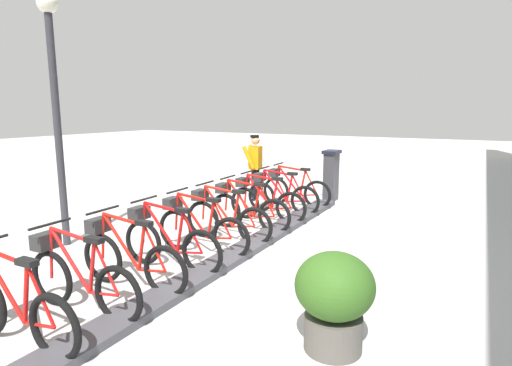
% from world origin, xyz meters
% --- Properties ---
extents(ground_plane, '(60.00, 60.00, 0.00)m').
position_xyz_m(ground_plane, '(0.00, 0.00, 0.00)').
color(ground_plane, beige).
extents(dock_rail_base, '(0.44, 8.36, 0.10)m').
position_xyz_m(dock_rail_base, '(0.00, 0.00, 0.05)').
color(dock_rail_base, '#47474C').
rests_on(dock_rail_base, ground).
extents(payment_kiosk, '(0.36, 0.52, 1.28)m').
position_xyz_m(payment_kiosk, '(0.05, -4.64, 0.67)').
color(payment_kiosk, '#38383D').
rests_on(payment_kiosk, ground).
extents(bike_docked_0, '(1.72, 0.54, 1.02)m').
position_xyz_m(bike_docked_0, '(0.62, -3.58, 0.43)').
color(bike_docked_0, black).
rests_on(bike_docked_0, ground).
extents(bike_docked_1, '(1.72, 0.54, 1.02)m').
position_xyz_m(bike_docked_1, '(0.62, -2.82, 0.43)').
color(bike_docked_1, black).
rests_on(bike_docked_1, ground).
extents(bike_docked_2, '(1.72, 0.54, 1.02)m').
position_xyz_m(bike_docked_2, '(0.62, -2.07, 0.43)').
color(bike_docked_2, black).
rests_on(bike_docked_2, ground).
extents(bike_docked_3, '(1.72, 0.54, 1.02)m').
position_xyz_m(bike_docked_3, '(0.62, -1.31, 0.43)').
color(bike_docked_3, black).
rests_on(bike_docked_3, ground).
extents(bike_docked_4, '(1.72, 0.54, 1.02)m').
position_xyz_m(bike_docked_4, '(0.62, -0.55, 0.43)').
color(bike_docked_4, black).
rests_on(bike_docked_4, ground).
extents(bike_docked_5, '(1.72, 0.54, 1.02)m').
position_xyz_m(bike_docked_5, '(0.62, 0.20, 0.43)').
color(bike_docked_5, black).
rests_on(bike_docked_5, ground).
extents(bike_docked_6, '(1.72, 0.54, 1.02)m').
position_xyz_m(bike_docked_6, '(0.62, 0.96, 0.43)').
color(bike_docked_6, black).
rests_on(bike_docked_6, ground).
extents(bike_docked_7, '(1.72, 0.54, 1.02)m').
position_xyz_m(bike_docked_7, '(0.62, 1.71, 0.43)').
color(bike_docked_7, black).
rests_on(bike_docked_7, ground).
extents(bike_docked_8, '(1.72, 0.54, 1.02)m').
position_xyz_m(bike_docked_8, '(0.62, 2.47, 0.43)').
color(bike_docked_8, black).
rests_on(bike_docked_8, ground).
extents(bike_docked_9, '(1.72, 0.54, 1.02)m').
position_xyz_m(bike_docked_9, '(0.62, 3.23, 0.43)').
color(bike_docked_9, black).
rests_on(bike_docked_9, ground).
extents(worker_near_rack, '(0.50, 0.68, 1.66)m').
position_xyz_m(worker_near_rack, '(1.73, -3.70, 0.91)').
color(worker_near_rack, white).
rests_on(worker_near_rack, ground).
extents(lamp_post, '(0.32, 0.32, 4.09)m').
position_xyz_m(lamp_post, '(2.89, 0.93, 2.66)').
color(lamp_post, '#2D2D33').
rests_on(lamp_post, ground).
extents(planter_bush, '(0.76, 0.76, 0.97)m').
position_xyz_m(planter_bush, '(-2.14, 1.79, 0.54)').
color(planter_bush, '#59544C').
rests_on(planter_bush, ground).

